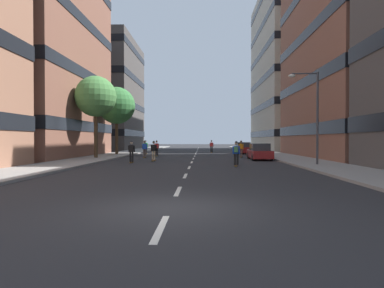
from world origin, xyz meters
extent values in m
plane|color=#28282B|center=(0.00, 29.39, 0.00)|extent=(176.34, 176.34, 0.00)
cube|color=gray|center=(-9.40, 33.06, 0.07)|extent=(3.98, 80.82, 0.14)
cube|color=gray|center=(9.40, 33.06, 0.07)|extent=(3.98, 80.82, 0.14)
cube|color=silver|center=(0.00, -2.00, 0.00)|extent=(0.16, 2.20, 0.01)
cube|color=silver|center=(0.00, 3.00, 0.00)|extent=(0.16, 2.20, 0.01)
cube|color=silver|center=(0.00, 8.00, 0.00)|extent=(0.16, 2.20, 0.01)
cube|color=silver|center=(0.00, 13.00, 0.00)|extent=(0.16, 2.20, 0.01)
cube|color=silver|center=(0.00, 18.00, 0.00)|extent=(0.16, 2.20, 0.01)
cube|color=silver|center=(0.00, 23.00, 0.00)|extent=(0.16, 2.20, 0.01)
cube|color=silver|center=(0.00, 28.00, 0.00)|extent=(0.16, 2.20, 0.01)
cube|color=silver|center=(0.00, 33.00, 0.00)|extent=(0.16, 2.20, 0.01)
cube|color=silver|center=(0.00, 38.00, 0.00)|extent=(0.16, 2.20, 0.01)
cube|color=silver|center=(0.00, 43.00, 0.00)|extent=(0.16, 2.20, 0.01)
cube|color=silver|center=(0.00, 48.00, 0.00)|extent=(0.16, 2.20, 0.01)
cube|color=silver|center=(0.00, 53.00, 0.00)|extent=(0.16, 2.20, 0.01)
cube|color=silver|center=(0.00, 58.00, 0.00)|extent=(0.16, 2.20, 0.01)
cube|color=silver|center=(0.00, 63.00, 0.00)|extent=(0.16, 2.20, 0.01)
cube|color=brown|center=(-19.23, 25.28, 10.91)|extent=(15.68, 18.37, 21.81)
cube|color=black|center=(-19.23, 25.28, 3.27)|extent=(15.80, 18.49, 1.10)
cube|color=black|center=(-19.23, 25.28, 8.73)|extent=(15.80, 18.49, 1.10)
cube|color=black|center=(-19.23, 25.28, 14.18)|extent=(15.80, 18.49, 1.10)
cube|color=#4C4744|center=(-19.23, 50.50, 9.93)|extent=(15.68, 17.51, 19.85)
cube|color=black|center=(-19.23, 50.50, 2.98)|extent=(15.80, 17.63, 1.10)
cube|color=black|center=(-19.23, 50.50, 7.94)|extent=(15.80, 17.63, 1.10)
cube|color=black|center=(-19.23, 50.50, 12.90)|extent=(15.80, 17.63, 1.10)
cube|color=black|center=(-19.23, 50.50, 17.87)|extent=(15.80, 17.63, 1.10)
cube|color=brown|center=(19.23, 25.28, 12.07)|extent=(15.68, 19.89, 24.15)
cube|color=black|center=(19.23, 25.28, 2.90)|extent=(15.80, 20.01, 1.10)
cube|color=black|center=(19.23, 25.28, 7.73)|extent=(15.80, 20.01, 1.10)
cube|color=black|center=(19.23, 25.28, 12.56)|extent=(15.80, 20.01, 1.10)
cube|color=#BCB29E|center=(19.23, 50.50, 14.28)|extent=(15.68, 23.07, 28.56)
cube|color=black|center=(19.23, 50.50, 2.86)|extent=(15.80, 23.19, 1.10)
cube|color=black|center=(19.23, 50.50, 7.61)|extent=(15.80, 23.19, 1.10)
cube|color=black|center=(19.23, 50.50, 12.37)|extent=(15.80, 23.19, 1.10)
cube|color=black|center=(19.23, 50.50, 17.13)|extent=(15.80, 23.19, 1.10)
cube|color=black|center=(19.23, 50.50, 21.89)|extent=(15.80, 23.19, 1.10)
cube|color=black|center=(19.23, 50.50, 26.65)|extent=(15.80, 23.19, 1.10)
cube|color=maroon|center=(6.21, 33.92, 0.53)|extent=(1.80, 4.40, 0.70)
cube|color=#2D3338|center=(6.21, 33.77, 1.20)|extent=(1.60, 2.10, 0.64)
cylinder|color=black|center=(5.41, 35.37, 0.32)|extent=(0.22, 0.64, 0.64)
cylinder|color=black|center=(7.01, 35.37, 0.32)|extent=(0.22, 0.64, 0.64)
cylinder|color=black|center=(5.41, 32.47, 0.32)|extent=(0.22, 0.64, 0.64)
cylinder|color=black|center=(7.01, 32.47, 0.32)|extent=(0.22, 0.64, 0.64)
cube|color=maroon|center=(6.21, 21.61, 0.53)|extent=(1.80, 4.40, 0.70)
cube|color=#2D3338|center=(6.21, 21.46, 1.20)|extent=(1.60, 2.10, 0.64)
cylinder|color=black|center=(5.41, 23.06, 0.32)|extent=(0.22, 0.64, 0.64)
cylinder|color=black|center=(7.01, 23.06, 0.32)|extent=(0.22, 0.64, 0.64)
cylinder|color=black|center=(5.41, 20.16, 0.32)|extent=(0.22, 0.64, 0.64)
cylinder|color=black|center=(7.01, 20.16, 0.32)|extent=(0.22, 0.64, 0.64)
cylinder|color=#4C3823|center=(-9.40, 29.77, 2.27)|extent=(0.36, 0.36, 4.27)
sphere|color=#387A3D|center=(-9.40, 29.77, 5.95)|extent=(4.41, 4.41, 4.41)
cylinder|color=#4C3823|center=(-9.40, 22.17, 2.40)|extent=(0.36, 0.36, 4.53)
sphere|color=#478442|center=(-9.40, 22.17, 6.04)|extent=(3.92, 3.92, 3.92)
cylinder|color=#3F3F44|center=(9.00, 14.31, 3.39)|extent=(0.16, 0.16, 6.50)
cylinder|color=#3F3F44|center=(8.10, 14.31, 6.54)|extent=(1.80, 0.10, 0.10)
ellipsoid|color=silver|center=(7.20, 14.31, 6.39)|extent=(0.50, 0.30, 0.24)
cube|color=brown|center=(-4.84, 17.15, 0.08)|extent=(0.21, 0.90, 0.02)
cylinder|color=#D8BF4C|center=(-4.84, 17.47, 0.04)|extent=(0.18, 0.07, 0.07)
cylinder|color=#D8BF4C|center=(-4.84, 16.83, 0.04)|extent=(0.18, 0.07, 0.07)
cylinder|color=black|center=(-4.93, 17.15, 0.49)|extent=(0.14, 0.14, 0.80)
cylinder|color=black|center=(-4.75, 17.15, 0.49)|extent=(0.14, 0.14, 0.80)
cube|color=black|center=(-4.84, 17.15, 1.17)|extent=(0.32, 0.20, 0.55)
cylinder|color=black|center=(-5.06, 17.20, 1.14)|extent=(0.09, 0.23, 0.55)
cylinder|color=black|center=(-4.62, 17.20, 1.14)|extent=(0.09, 0.23, 0.55)
sphere|color=beige|center=(-4.84, 17.17, 1.62)|extent=(0.22, 0.22, 0.22)
sphere|color=black|center=(-4.84, 17.17, 1.67)|extent=(0.21, 0.21, 0.21)
cube|color=brown|center=(-4.29, 27.72, 0.08)|extent=(0.37, 0.92, 0.02)
cylinder|color=#D8BF4C|center=(-4.35, 28.04, 0.04)|extent=(0.19, 0.10, 0.07)
cylinder|color=#D8BF4C|center=(-4.23, 27.41, 0.04)|extent=(0.19, 0.10, 0.07)
cylinder|color=black|center=(-4.38, 27.70, 0.49)|extent=(0.16, 0.16, 0.80)
cylinder|color=black|center=(-4.20, 27.74, 0.49)|extent=(0.16, 0.16, 0.80)
cube|color=red|center=(-4.29, 27.72, 1.17)|extent=(0.35, 0.26, 0.55)
cylinder|color=red|center=(-4.52, 27.73, 1.14)|extent=(0.13, 0.24, 0.55)
cylinder|color=red|center=(-4.08, 27.81, 1.14)|extent=(0.13, 0.24, 0.55)
sphere|color=#997051|center=(-4.30, 27.74, 1.62)|extent=(0.22, 0.22, 0.22)
sphere|color=black|center=(-4.30, 27.74, 1.67)|extent=(0.21, 0.21, 0.21)
cube|color=brown|center=(-5.10, 24.56, 0.08)|extent=(0.22, 0.90, 0.02)
cylinder|color=#D8BF4C|center=(-5.09, 24.88, 0.04)|extent=(0.18, 0.07, 0.07)
cylinder|color=#D8BF4C|center=(-5.10, 24.24, 0.04)|extent=(0.18, 0.07, 0.07)
cylinder|color=#594C47|center=(-5.19, 24.57, 0.49)|extent=(0.14, 0.14, 0.80)
cylinder|color=#594C47|center=(-5.01, 24.56, 0.49)|extent=(0.14, 0.14, 0.80)
cube|color=blue|center=(-5.10, 24.56, 1.17)|extent=(0.32, 0.21, 0.55)
cylinder|color=blue|center=(-5.32, 24.62, 1.14)|extent=(0.09, 0.23, 0.55)
cylinder|color=blue|center=(-4.88, 24.61, 1.14)|extent=(0.09, 0.23, 0.55)
sphere|color=tan|center=(-5.10, 24.58, 1.62)|extent=(0.22, 0.22, 0.22)
sphere|color=black|center=(-5.10, 24.58, 1.67)|extent=(0.21, 0.21, 0.21)
cube|color=brown|center=(2.18, 37.48, 0.08)|extent=(0.22, 0.91, 0.02)
cylinder|color=#D8BF4C|center=(2.19, 37.80, 0.04)|extent=(0.18, 0.07, 0.07)
cylinder|color=#D8BF4C|center=(2.17, 37.16, 0.04)|extent=(0.18, 0.07, 0.07)
cylinder|color=black|center=(2.09, 37.48, 0.49)|extent=(0.14, 0.14, 0.80)
cylinder|color=black|center=(2.27, 37.47, 0.49)|extent=(0.14, 0.14, 0.80)
cube|color=red|center=(2.18, 37.48, 1.17)|extent=(0.33, 0.21, 0.55)
cylinder|color=red|center=(1.96, 37.53, 1.14)|extent=(0.10, 0.23, 0.55)
cylinder|color=red|center=(2.40, 37.52, 1.14)|extent=(0.10, 0.23, 0.55)
sphere|color=#997051|center=(2.18, 37.50, 1.62)|extent=(0.22, 0.22, 0.22)
sphere|color=black|center=(2.18, 37.50, 1.67)|extent=(0.21, 0.21, 0.21)
cube|color=brown|center=(-6.43, 32.75, 0.08)|extent=(0.29, 0.92, 0.02)
cylinder|color=#D8BF4C|center=(-6.39, 33.07, 0.04)|extent=(0.19, 0.09, 0.07)
cylinder|color=#D8BF4C|center=(-6.46, 32.44, 0.04)|extent=(0.19, 0.09, 0.07)
cylinder|color=black|center=(-6.51, 32.76, 0.49)|extent=(0.15, 0.15, 0.80)
cylinder|color=black|center=(-6.34, 32.75, 0.49)|extent=(0.15, 0.15, 0.80)
cube|color=green|center=(-6.43, 32.75, 1.17)|extent=(0.34, 0.23, 0.55)
cylinder|color=green|center=(-6.64, 32.83, 1.14)|extent=(0.11, 0.24, 0.55)
cylinder|color=green|center=(-6.20, 32.78, 1.14)|extent=(0.11, 0.24, 0.55)
sphere|color=#997051|center=(-6.42, 32.77, 1.62)|extent=(0.22, 0.22, 0.22)
sphere|color=black|center=(-6.42, 32.77, 1.67)|extent=(0.21, 0.21, 0.21)
cube|color=brown|center=(3.27, 14.05, 0.08)|extent=(0.37, 0.92, 0.02)
cylinder|color=#D8BF4C|center=(3.33, 14.37, 0.04)|extent=(0.19, 0.10, 0.07)
cylinder|color=#D8BF4C|center=(3.21, 13.74, 0.04)|extent=(0.19, 0.10, 0.07)
cylinder|color=black|center=(3.18, 14.07, 0.49)|extent=(0.16, 0.16, 0.80)
cylinder|color=black|center=(3.36, 14.04, 0.49)|extent=(0.16, 0.16, 0.80)
cube|color=blue|center=(3.27, 14.05, 1.17)|extent=(0.35, 0.26, 0.55)
cylinder|color=blue|center=(3.06, 14.14, 1.14)|extent=(0.13, 0.24, 0.55)
cylinder|color=blue|center=(3.49, 14.06, 1.14)|extent=(0.13, 0.24, 0.55)
sphere|color=tan|center=(3.27, 14.07, 1.62)|extent=(0.22, 0.22, 0.22)
sphere|color=black|center=(3.27, 14.07, 1.67)|extent=(0.21, 0.21, 0.21)
cube|color=#4C8C4C|center=(3.23, 13.88, 1.20)|extent=(0.29, 0.21, 0.40)
cube|color=brown|center=(4.96, 25.60, 0.08)|extent=(0.28, 0.91, 0.02)
cylinder|color=#D8BF4C|center=(4.99, 25.92, 0.04)|extent=(0.19, 0.09, 0.07)
cylinder|color=#D8BF4C|center=(4.93, 25.28, 0.04)|extent=(0.19, 0.09, 0.07)
cylinder|color=#594C47|center=(4.87, 25.61, 0.49)|extent=(0.15, 0.15, 0.80)
cylinder|color=#594C47|center=(5.05, 25.59, 0.49)|extent=(0.15, 0.15, 0.80)
cube|color=orange|center=(4.96, 25.60, 1.17)|extent=(0.34, 0.23, 0.55)
cylinder|color=orange|center=(4.75, 25.67, 1.14)|extent=(0.11, 0.24, 0.55)
cylinder|color=orange|center=(5.19, 25.63, 1.14)|extent=(0.11, 0.24, 0.55)
sphere|color=#997051|center=(4.97, 25.62, 1.62)|extent=(0.22, 0.22, 0.22)
sphere|color=black|center=(4.97, 25.62, 1.67)|extent=(0.21, 0.21, 0.21)
cube|color=brown|center=(-3.36, 19.25, 0.08)|extent=(0.29, 0.92, 0.02)
cylinder|color=#D8BF4C|center=(-3.32, 19.56, 0.04)|extent=(0.19, 0.09, 0.07)
cylinder|color=#D8BF4C|center=(-3.39, 18.93, 0.04)|extent=(0.19, 0.09, 0.07)
cylinder|color=tan|center=(-3.44, 19.26, 0.49)|extent=(0.15, 0.15, 0.80)
cylinder|color=tan|center=(-3.27, 19.24, 0.49)|extent=(0.15, 0.15, 0.80)
cube|color=black|center=(-3.36, 19.25, 1.17)|extent=(0.34, 0.23, 0.55)
cylinder|color=black|center=(-3.57, 19.32, 1.14)|extent=(0.11, 0.24, 0.55)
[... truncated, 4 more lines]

